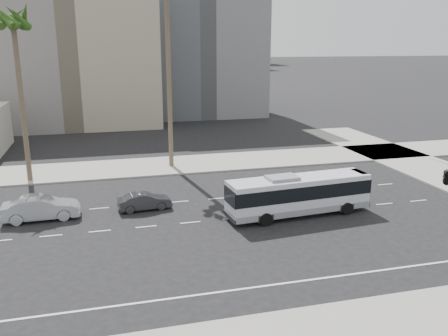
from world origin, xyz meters
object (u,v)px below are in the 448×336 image
object	(u,v)px
city_bus	(299,194)
palm_mid	(13,24)
car_a	(145,201)
car_b	(41,208)

from	to	relation	value
city_bus	palm_mid	xyz separation A→B (m)	(-19.55, 13.71, 11.76)
city_bus	car_a	distance (m)	11.20
car_b	palm_mid	size ratio (longest dim) A/B	0.35
city_bus	car_b	size ratio (longest dim) A/B	2.05
car_a	palm_mid	xyz separation A→B (m)	(-9.09, 9.83, 12.69)
car_b	city_bus	bearing A→B (deg)	-103.34
car_a	car_b	distance (m)	7.10
car_a	car_b	xyz separation A→B (m)	(-7.09, -0.21, 0.21)
city_bus	car_a	bearing A→B (deg)	154.72
car_b	car_a	bearing A→B (deg)	-89.83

